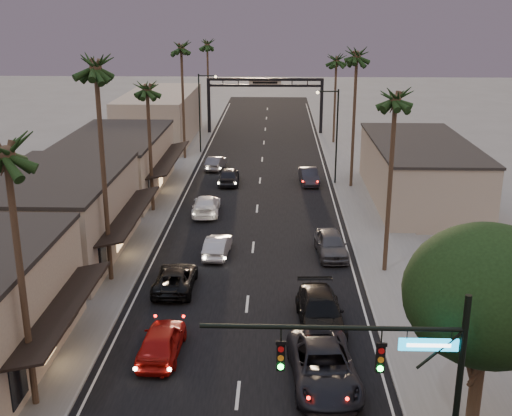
# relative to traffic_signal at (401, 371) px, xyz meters

# --- Properties ---
(ground) EXTENTS (200.00, 200.00, 0.00)m
(ground) POSITION_rel_traffic_signal_xyz_m (-5.69, 36.00, -5.08)
(ground) COLOR slate
(ground) RESTS_ON ground
(road) EXTENTS (14.00, 120.00, 0.02)m
(road) POSITION_rel_traffic_signal_xyz_m (-5.69, 41.00, -5.08)
(road) COLOR black
(road) RESTS_ON ground
(sidewalk_left) EXTENTS (5.00, 92.00, 0.12)m
(sidewalk_left) POSITION_rel_traffic_signal_xyz_m (-15.19, 48.00, -5.02)
(sidewalk_left) COLOR slate
(sidewalk_left) RESTS_ON ground
(sidewalk_right) EXTENTS (5.00, 92.00, 0.12)m
(sidewalk_right) POSITION_rel_traffic_signal_xyz_m (3.81, 48.00, -5.02)
(sidewalk_right) COLOR slate
(sidewalk_right) RESTS_ON ground
(storefront_mid) EXTENTS (8.00, 14.00, 5.50)m
(storefront_mid) POSITION_rel_traffic_signal_xyz_m (-18.69, 22.00, -2.33)
(storefront_mid) COLOR #A19681
(storefront_mid) RESTS_ON ground
(storefront_far) EXTENTS (8.00, 16.00, 5.00)m
(storefront_far) POSITION_rel_traffic_signal_xyz_m (-18.69, 38.00, -2.58)
(storefront_far) COLOR tan
(storefront_far) RESTS_ON ground
(storefront_dist) EXTENTS (8.00, 20.00, 6.00)m
(storefront_dist) POSITION_rel_traffic_signal_xyz_m (-18.69, 61.00, -2.08)
(storefront_dist) COLOR #A19681
(storefront_dist) RESTS_ON ground
(building_right) EXTENTS (8.00, 18.00, 5.00)m
(building_right) POSITION_rel_traffic_signal_xyz_m (8.31, 36.00, -2.58)
(building_right) COLOR #A19681
(building_right) RESTS_ON ground
(traffic_signal) EXTENTS (8.51, 0.22, 7.80)m
(traffic_signal) POSITION_rel_traffic_signal_xyz_m (0.00, 0.00, 0.00)
(traffic_signal) COLOR black
(traffic_signal) RESTS_ON ground
(corner_tree) EXTENTS (6.20, 6.20, 8.80)m
(corner_tree) POSITION_rel_traffic_signal_xyz_m (3.79, 3.45, 0.90)
(corner_tree) COLOR #38281C
(corner_tree) RESTS_ON ground
(arch) EXTENTS (15.20, 0.40, 7.27)m
(arch) POSITION_rel_traffic_signal_xyz_m (-5.69, 66.00, 0.45)
(arch) COLOR black
(arch) RESTS_ON ground
(streetlight_right) EXTENTS (2.13, 0.30, 9.00)m
(streetlight_right) POSITION_rel_traffic_signal_xyz_m (1.23, 41.00, 0.25)
(streetlight_right) COLOR black
(streetlight_right) RESTS_ON ground
(streetlight_left) EXTENTS (2.13, 0.30, 9.00)m
(streetlight_left) POSITION_rel_traffic_signal_xyz_m (-12.61, 54.00, 0.25)
(streetlight_left) COLOR black
(streetlight_left) RESTS_ON ground
(palm_la) EXTENTS (3.20, 3.20, 13.20)m
(palm_la) POSITION_rel_traffic_signal_xyz_m (-14.29, 5.00, 6.36)
(palm_la) COLOR #38281C
(palm_la) RESTS_ON ground
(palm_lb) EXTENTS (3.20, 3.20, 15.20)m
(palm_lb) POSITION_rel_traffic_signal_xyz_m (-14.29, 18.00, 8.30)
(palm_lb) COLOR #38281C
(palm_lb) RESTS_ON ground
(palm_lc) EXTENTS (3.20, 3.20, 12.20)m
(palm_lc) POSITION_rel_traffic_signal_xyz_m (-14.29, 32.00, 5.39)
(palm_lc) COLOR #38281C
(palm_lc) RESTS_ON ground
(palm_ld) EXTENTS (3.20, 3.20, 14.20)m
(palm_ld) POSITION_rel_traffic_signal_xyz_m (-14.29, 51.00, 7.33)
(palm_ld) COLOR #38281C
(palm_ld) RESTS_ON ground
(palm_ra) EXTENTS (3.20, 3.20, 13.20)m
(palm_ra) POSITION_rel_traffic_signal_xyz_m (2.91, 20.00, 6.36)
(palm_ra) COLOR #38281C
(palm_ra) RESTS_ON ground
(palm_rb) EXTENTS (3.20, 3.20, 14.20)m
(palm_rb) POSITION_rel_traffic_signal_xyz_m (2.91, 40.00, 7.33)
(palm_rb) COLOR #38281C
(palm_rb) RESTS_ON ground
(palm_rc) EXTENTS (3.20, 3.20, 12.20)m
(palm_rc) POSITION_rel_traffic_signal_xyz_m (2.91, 60.00, 5.39)
(palm_rc) COLOR #38281C
(palm_rc) RESTS_ON ground
(palm_far) EXTENTS (3.20, 3.20, 13.20)m
(palm_far) POSITION_rel_traffic_signal_xyz_m (-13.99, 74.00, 6.36)
(palm_far) COLOR #38281C
(palm_far) RESTS_ON ground
(oncoming_red) EXTENTS (2.03, 4.76, 1.60)m
(oncoming_red) POSITION_rel_traffic_signal_xyz_m (-9.59, 9.21, -4.28)
(oncoming_red) COLOR #A00F0B
(oncoming_red) RESTS_ON ground
(oncoming_pickup) EXTENTS (2.33, 5.03, 1.39)m
(oncoming_pickup) POSITION_rel_traffic_signal_xyz_m (-10.10, 16.91, -4.38)
(oncoming_pickup) COLOR black
(oncoming_pickup) RESTS_ON ground
(oncoming_silver) EXTENTS (1.77, 4.29, 1.38)m
(oncoming_silver) POSITION_rel_traffic_signal_xyz_m (-8.06, 22.41, -4.39)
(oncoming_silver) COLOR #ADADB2
(oncoming_silver) RESTS_ON ground
(oncoming_white) EXTENTS (2.27, 5.26, 1.51)m
(oncoming_white) POSITION_rel_traffic_signal_xyz_m (-9.80, 31.52, -4.33)
(oncoming_white) COLOR white
(oncoming_white) RESTS_ON ground
(oncoming_dgrey) EXTENTS (2.00, 4.78, 1.62)m
(oncoming_dgrey) POSITION_rel_traffic_signal_xyz_m (-8.63, 40.74, -4.27)
(oncoming_dgrey) COLOR black
(oncoming_dgrey) RESTS_ON ground
(oncoming_grey_far) EXTENTS (2.00, 4.33, 1.38)m
(oncoming_grey_far) POSITION_rel_traffic_signal_xyz_m (-10.43, 46.35, -4.39)
(oncoming_grey_far) COLOR #545359
(oncoming_grey_far) RESTS_ON ground
(curbside_near) EXTENTS (3.35, 6.44, 1.73)m
(curbside_near) POSITION_rel_traffic_signal_xyz_m (-1.89, 7.05, -4.22)
(curbside_near) COLOR black
(curbside_near) RESTS_ON ground
(curbside_black) EXTENTS (2.67, 5.88, 1.67)m
(curbside_black) POSITION_rel_traffic_signal_xyz_m (-1.69, 12.55, -4.25)
(curbside_black) COLOR black
(curbside_black) RESTS_ON ground
(curbside_grey) EXTENTS (2.30, 4.99, 1.66)m
(curbside_grey) POSITION_rel_traffic_signal_xyz_m (-0.32, 22.64, -4.25)
(curbside_grey) COLOR #434448
(curbside_grey) RESTS_ON ground
(curbside_far) EXTENTS (1.95, 4.62, 1.48)m
(curbside_far) POSITION_rel_traffic_signal_xyz_m (-0.98, 41.02, -4.34)
(curbside_far) COLOR black
(curbside_far) RESTS_ON ground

